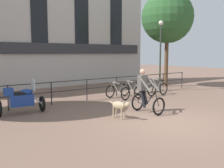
{
  "coord_description": "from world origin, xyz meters",
  "views": [
    {
      "loc": [
        -6.88,
        -5.51,
        2.33
      ],
      "look_at": [
        -0.28,
        2.86,
        1.05
      ],
      "focal_mm": 42.0,
      "sensor_mm": 36.0,
      "label": 1
    }
  ],
  "objects_px": {
    "parked_bicycle_mid_left": "(132,90)",
    "parked_bicycle_mid_right": "(145,89)",
    "street_lamp": "(160,52)",
    "cyclist_with_bike": "(145,93)",
    "parked_motorcycle": "(21,99)",
    "parked_bicycle_near_lamp": "(118,92)",
    "dog": "(120,106)",
    "parked_bicycle_far_end": "(157,87)"
  },
  "relations": [
    {
      "from": "parked_bicycle_mid_right",
      "to": "cyclist_with_bike",
      "type": "bearing_deg",
      "value": 42.56
    },
    {
      "from": "dog",
      "to": "parked_bicycle_far_end",
      "type": "height_order",
      "value": "parked_bicycle_far_end"
    },
    {
      "from": "cyclist_with_bike",
      "to": "parked_bicycle_mid_right",
      "type": "height_order",
      "value": "cyclist_with_bike"
    },
    {
      "from": "cyclist_with_bike",
      "to": "parked_bicycle_far_end",
      "type": "relative_size",
      "value": 1.52
    },
    {
      "from": "parked_bicycle_mid_right",
      "to": "parked_bicycle_far_end",
      "type": "bearing_deg",
      "value": 177.55
    },
    {
      "from": "parked_bicycle_near_lamp",
      "to": "parked_motorcycle",
      "type": "bearing_deg",
      "value": -5.1
    },
    {
      "from": "dog",
      "to": "parked_bicycle_far_end",
      "type": "distance_m",
      "value": 6.15
    },
    {
      "from": "parked_bicycle_near_lamp",
      "to": "parked_bicycle_mid_right",
      "type": "distance_m",
      "value": 1.92
    },
    {
      "from": "parked_bicycle_mid_left",
      "to": "parked_bicycle_mid_right",
      "type": "xyz_separation_m",
      "value": [
        0.96,
        0.0,
        0.0
      ]
    },
    {
      "from": "cyclist_with_bike",
      "to": "parked_bicycle_mid_right",
      "type": "relative_size",
      "value": 1.49
    },
    {
      "from": "parked_bicycle_near_lamp",
      "to": "parked_bicycle_mid_right",
      "type": "bearing_deg",
      "value": 172.36
    },
    {
      "from": "cyclist_with_bike",
      "to": "parked_bicycle_mid_right",
      "type": "bearing_deg",
      "value": 43.56
    },
    {
      "from": "parked_bicycle_far_end",
      "to": "parked_motorcycle",
      "type": "bearing_deg",
      "value": 2.15
    },
    {
      "from": "dog",
      "to": "street_lamp",
      "type": "bearing_deg",
      "value": 22.53
    },
    {
      "from": "parked_bicycle_mid_left",
      "to": "parked_bicycle_mid_right",
      "type": "bearing_deg",
      "value": 178.89
    },
    {
      "from": "parked_bicycle_near_lamp",
      "to": "street_lamp",
      "type": "height_order",
      "value": "street_lamp"
    },
    {
      "from": "parked_bicycle_mid_left",
      "to": "parked_bicycle_far_end",
      "type": "distance_m",
      "value": 1.92
    },
    {
      "from": "parked_motorcycle",
      "to": "parked_bicycle_mid_right",
      "type": "height_order",
      "value": "parked_motorcycle"
    },
    {
      "from": "parked_motorcycle",
      "to": "parked_bicycle_near_lamp",
      "type": "height_order",
      "value": "parked_motorcycle"
    },
    {
      "from": "parked_bicycle_near_lamp",
      "to": "street_lamp",
      "type": "xyz_separation_m",
      "value": [
        3.85,
        0.62,
        2.02
      ]
    },
    {
      "from": "parked_bicycle_far_end",
      "to": "street_lamp",
      "type": "xyz_separation_m",
      "value": [
        0.97,
        0.62,
        2.02
      ]
    },
    {
      "from": "street_lamp",
      "to": "parked_bicycle_mid_left",
      "type": "bearing_deg",
      "value": -167.8
    },
    {
      "from": "parked_motorcycle",
      "to": "parked_bicycle_mid_left",
      "type": "distance_m",
      "value": 5.91
    },
    {
      "from": "parked_motorcycle",
      "to": "street_lamp",
      "type": "height_order",
      "value": "street_lamp"
    },
    {
      "from": "parked_motorcycle",
      "to": "parked_bicycle_mid_left",
      "type": "bearing_deg",
      "value": -81.42
    },
    {
      "from": "street_lamp",
      "to": "parked_motorcycle",
      "type": "bearing_deg",
      "value": -174.52
    },
    {
      "from": "parked_motorcycle",
      "to": "parked_bicycle_near_lamp",
      "type": "distance_m",
      "value": 4.96
    },
    {
      "from": "dog",
      "to": "parked_motorcycle",
      "type": "distance_m",
      "value": 3.82
    },
    {
      "from": "dog",
      "to": "parked_bicycle_mid_right",
      "type": "bearing_deg",
      "value": 27.32
    },
    {
      "from": "parked_motorcycle",
      "to": "parked_bicycle_near_lamp",
      "type": "relative_size",
      "value": 1.48
    },
    {
      "from": "dog",
      "to": "parked_bicycle_near_lamp",
      "type": "height_order",
      "value": "parked_bicycle_near_lamp"
    },
    {
      "from": "parked_motorcycle",
      "to": "parked_bicycle_far_end",
      "type": "distance_m",
      "value": 7.83
    },
    {
      "from": "parked_bicycle_far_end",
      "to": "street_lamp",
      "type": "height_order",
      "value": "street_lamp"
    },
    {
      "from": "cyclist_with_bike",
      "to": "street_lamp",
      "type": "distance_m",
      "value": 6.22
    },
    {
      "from": "cyclist_with_bike",
      "to": "parked_bicycle_far_end",
      "type": "bearing_deg",
      "value": 35.54
    },
    {
      "from": "parked_bicycle_mid_left",
      "to": "dog",
      "type": "bearing_deg",
      "value": 41.29
    },
    {
      "from": "parked_bicycle_near_lamp",
      "to": "street_lamp",
      "type": "relative_size",
      "value": 0.28
    },
    {
      "from": "parked_bicycle_far_end",
      "to": "parked_bicycle_mid_left",
      "type": "bearing_deg",
      "value": 0.54
    },
    {
      "from": "cyclist_with_bike",
      "to": "parked_bicycle_mid_left",
      "type": "relative_size",
      "value": 1.51
    },
    {
      "from": "parked_bicycle_mid_right",
      "to": "parked_bicycle_far_end",
      "type": "relative_size",
      "value": 1.02
    },
    {
      "from": "dog",
      "to": "street_lamp",
      "type": "height_order",
      "value": "street_lamp"
    },
    {
      "from": "parked_bicycle_near_lamp",
      "to": "parked_bicycle_mid_left",
      "type": "relative_size",
      "value": 1.06
    }
  ]
}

